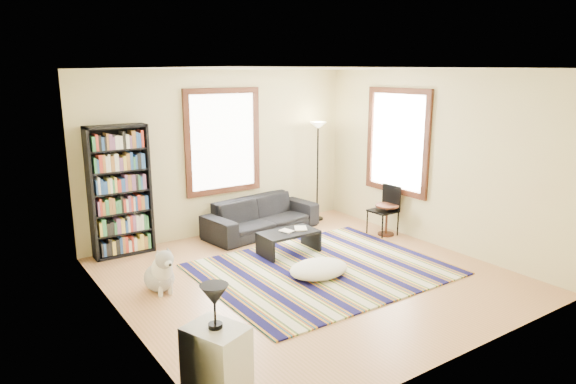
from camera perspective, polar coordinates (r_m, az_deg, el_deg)
floor at (r=7.24m, az=2.27°, el=-9.66°), size 5.00×5.00×0.10m
ceiling at (r=6.66m, az=2.50°, el=13.96°), size 5.00×5.00×0.10m
wall_back at (r=8.94m, az=-7.45°, el=4.37°), size 5.00×0.10×2.80m
wall_front at (r=5.06m, az=19.94°, el=-3.27°), size 5.00×0.10×2.80m
wall_left at (r=5.69m, az=-18.68°, el=-1.36°), size 0.10×5.00×2.80m
wall_right at (r=8.55m, az=16.24°, el=3.54°), size 0.10×5.00×2.80m
window_back at (r=8.84m, az=-7.26°, el=5.59°), size 1.20×0.06×1.60m
window_right at (r=8.99m, az=12.07°, el=5.52°), size 0.06×1.20×1.60m
rug at (r=7.43m, az=3.86°, el=-8.55°), size 3.32×2.66×0.02m
sofa at (r=8.99m, az=-2.96°, el=-2.65°), size 1.10×2.17×0.61m
bookshelf at (r=8.15m, az=-18.17°, el=0.07°), size 0.90×0.30×2.00m
coffee_table at (r=7.98m, az=0.08°, el=-5.65°), size 1.03×0.82×0.36m
book_a at (r=7.86m, az=-0.53°, el=-4.48°), size 0.24×0.20×0.02m
book_b at (r=8.04m, az=0.76°, el=-4.08°), size 0.29×0.31×0.02m
floor_cushion at (r=7.17m, az=3.43°, el=-8.52°), size 0.96×0.79×0.22m
floor_lamp at (r=9.64m, az=3.30°, el=2.27°), size 0.32×0.32×1.86m
side_table at (r=9.01m, az=10.88°, el=-3.07°), size 0.51×0.51×0.54m
folding_chair at (r=8.96m, az=10.51°, el=-2.08°), size 0.43×0.41×0.86m
white_cabinet at (r=4.61m, az=-7.91°, el=-18.55°), size 0.54×0.60×0.70m
table_lamp at (r=4.35m, az=-8.14°, el=-12.50°), size 0.30×0.30×0.38m
dog at (r=6.85m, az=-14.18°, el=-8.29°), size 0.46×0.62×0.59m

